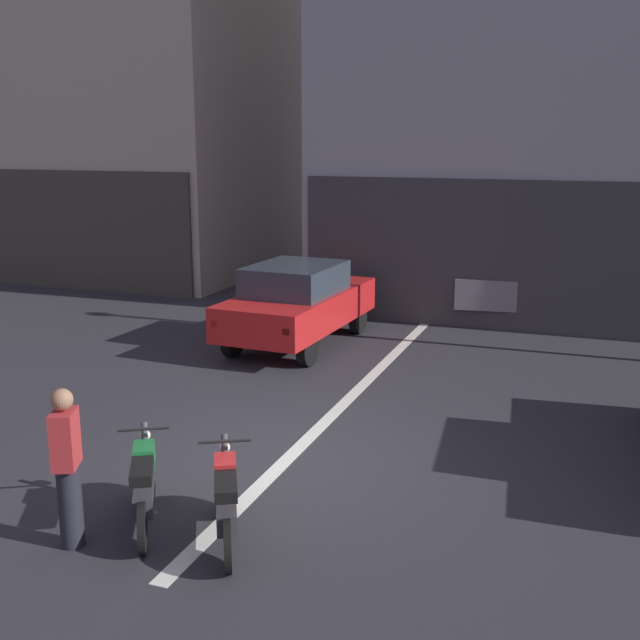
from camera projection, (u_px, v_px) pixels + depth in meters
ground_plane at (285, 462)px, 9.84m from camera, size 120.00×120.00×0.00m
lane_centre_line at (402, 346)px, 15.31m from camera, size 0.20×18.00×0.01m
building_mid_block at (533, 29)px, 19.48m from camera, size 8.85×9.64×13.46m
car_red_crossing_near at (298, 301)px, 15.21m from camera, size 1.96×4.18×1.64m
car_grey_down_street at (497, 274)px, 18.31m from camera, size 2.28×4.29×1.64m
motorcycle_green_row_leftmost at (144, 484)px, 8.16m from camera, size 0.90×1.48×0.98m
motorcycle_red_row_left_mid at (226, 499)px, 7.82m from camera, size 0.85×1.51×0.98m
person_by_motorcycles at (67, 467)px, 7.63m from camera, size 0.35×0.42×1.67m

